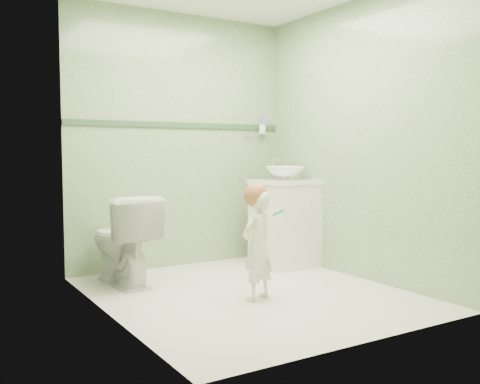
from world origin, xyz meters
TOP-DOWN VIEW (x-y plane):
  - ground at (0.00, 0.00)m, footprint 2.50×2.50m
  - room_shell at (0.00, 0.00)m, footprint 2.50×2.54m
  - trim_stripe at (0.00, 1.24)m, footprint 2.20×0.02m
  - vanity at (0.84, 0.70)m, footprint 0.52×0.50m
  - counter at (0.84, 0.70)m, footprint 0.54×0.52m
  - basin at (0.84, 0.70)m, footprint 0.37×0.37m
  - faucet at (0.84, 0.89)m, footprint 0.03×0.13m
  - cup_holder at (0.89, 1.18)m, footprint 0.26×0.07m
  - toilet at (-0.74, 0.80)m, footprint 0.49×0.77m
  - toddler at (-0.04, -0.17)m, footprint 0.34×0.28m
  - hair_cap at (-0.04, -0.14)m, footprint 0.18×0.18m
  - teal_toothbrush at (0.07, -0.26)m, footprint 0.10×0.14m

SIDE VIEW (x-z plane):
  - ground at x=0.00m, z-range 0.00..0.00m
  - toilet at x=-0.74m, z-range 0.00..0.75m
  - vanity at x=0.84m, z-range 0.00..0.80m
  - toddler at x=-0.04m, z-range 0.00..0.81m
  - teal_toothbrush at x=0.07m, z-range 0.62..0.70m
  - hair_cap at x=-0.04m, z-range 0.69..0.87m
  - counter at x=0.84m, z-range 0.79..0.83m
  - basin at x=0.84m, z-range 0.83..0.96m
  - faucet at x=0.84m, z-range 0.88..1.06m
  - room_shell at x=0.00m, z-range 0.00..2.40m
  - cup_holder at x=0.89m, z-range 1.22..1.43m
  - trim_stripe at x=0.00m, z-range 1.33..1.38m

